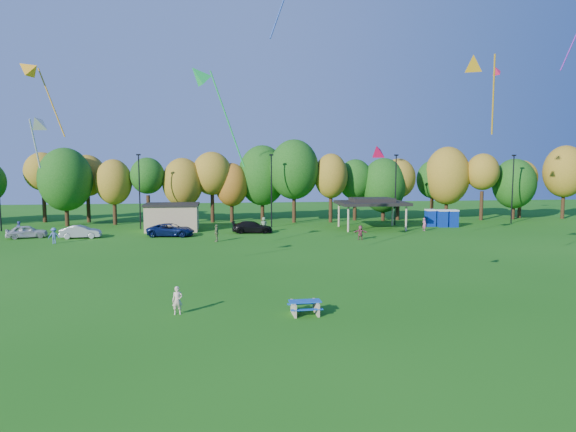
{
  "coord_description": "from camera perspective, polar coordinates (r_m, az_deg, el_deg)",
  "views": [
    {
      "loc": [
        -3.73,
        -23.59,
        8.09
      ],
      "look_at": [
        -0.1,
        6.0,
        4.96
      ],
      "focal_mm": 32.0,
      "sensor_mm": 36.0,
      "label": 1
    }
  ],
  "objects": [
    {
      "name": "far_person_0",
      "position": [
        53.04,
        -7.94,
        -1.88
      ],
      "size": [
        0.63,
        1.1,
        1.78
      ],
      "primitive_type": "imported",
      "rotation": [
        0.0,
        0.0,
        4.52
      ],
      "color": "#7B8652",
      "rests_on": "ground"
    },
    {
      "name": "car_d",
      "position": [
        59.12,
        -3.99,
        -1.23
      ],
      "size": [
        4.8,
        2.28,
        1.35
      ],
      "primitive_type": "imported",
      "rotation": [
        0.0,
        0.0,
        1.49
      ],
      "color": "black",
      "rests_on": "ground"
    },
    {
      "name": "kite_13",
      "position": [
        34.86,
        -26.06,
        9.31
      ],
      "size": [
        1.17,
        2.18,
        3.47
      ],
      "color": "#B0B0B0"
    },
    {
      "name": "car_c",
      "position": [
        57.73,
        -12.88,
        -1.52
      ],
      "size": [
        5.35,
        2.99,
        1.41
      ],
      "primitive_type": "imported",
      "rotation": [
        0.0,
        0.0,
        1.44
      ],
      "color": "#0C1A4A",
      "rests_on": "ground"
    },
    {
      "name": "kite_8",
      "position": [
        27.52,
        9.95,
        7.19
      ],
      "size": [
        1.22,
        1.29,
        1.04
      ],
      "color": "#C90B41"
    },
    {
      "name": "kite_2",
      "position": [
        58.62,
        22.11,
        14.8
      ],
      "size": [
        1.68,
        1.49,
        1.38
      ],
      "color": "#F21C49"
    },
    {
      "name": "utility_building",
      "position": [
        62.25,
        -12.75,
        -0.11
      ],
      "size": [
        6.3,
        4.3,
        3.25
      ],
      "color": "tan",
      "rests_on": "ground"
    },
    {
      "name": "kite_11",
      "position": [
        40.44,
        -27.05,
        14.33
      ],
      "size": [
        3.29,
        1.58,
        5.45
      ],
      "color": "orange"
    },
    {
      "name": "far_person_2",
      "position": [
        59.46,
        -2.7,
        -0.98
      ],
      "size": [
        0.89,
        0.6,
        1.78
      ],
      "primitive_type": "imported",
      "rotation": [
        0.0,
        0.0,
        3.18
      ],
      "color": "#698B5F",
      "rests_on": "ground"
    },
    {
      "name": "far_person_1",
      "position": [
        64.03,
        -27.69,
        -1.24
      ],
      "size": [
        0.88,
        0.96,
        1.59
      ],
      "primitive_type": "imported",
      "rotation": [
        0.0,
        0.0,
        2.03
      ],
      "color": "#555CBD",
      "rests_on": "ground"
    },
    {
      "name": "kite_5",
      "position": [
        37.77,
        -9.86,
        15.07
      ],
      "size": [
        4.34,
        2.0,
        7.41
      ],
      "color": "green"
    },
    {
      "name": "lamp_posts",
      "position": [
        63.93,
        -1.86,
        3.12
      ],
      "size": [
        64.5,
        0.25,
        9.09
      ],
      "color": "black",
      "rests_on": "ground"
    },
    {
      "name": "car_b",
      "position": [
        59.2,
        -22.04,
        -1.64
      ],
      "size": [
        4.25,
        1.76,
        1.37
      ],
      "primitive_type": "imported",
      "rotation": [
        0.0,
        0.0,
        1.65
      ],
      "color": "#ACABB1",
      "rests_on": "ground"
    },
    {
      "name": "pavilion",
      "position": [
        63.32,
        9.28,
        1.5
      ],
      "size": [
        8.2,
        6.2,
        3.77
      ],
      "color": "tan",
      "rests_on": "ground"
    },
    {
      "name": "kite_flyer",
      "position": [
        28.31,
        -12.18,
        -9.16
      ],
      "size": [
        0.58,
        0.4,
        1.51
      ],
      "primitive_type": "imported",
      "rotation": [
        0.0,
        0.0,
        0.07
      ],
      "color": "beige",
      "rests_on": "ground"
    },
    {
      "name": "kite_10",
      "position": [
        36.2,
        19.97,
        15.69
      ],
      "size": [
        2.13,
        3.15,
        5.44
      ],
      "color": "orange"
    },
    {
      "name": "picnic_table",
      "position": [
        27.82,
        1.89,
        -10.0
      ],
      "size": [
        1.75,
        1.47,
        0.74
      ],
      "rotation": [
        0.0,
        0.0,
        0.03
      ],
      "color": "tan",
      "rests_on": "ground"
    },
    {
      "name": "far_person_4",
      "position": [
        56.31,
        -24.57,
        -2.0
      ],
      "size": [
        1.15,
        0.85,
        1.59
      ],
      "primitive_type": "imported",
      "rotation": [
        0.0,
        0.0,
        0.27
      ],
      "color": "#5067B1",
      "rests_on": "ground"
    },
    {
      "name": "porta_potties",
      "position": [
        67.38,
        16.71,
        -0.22
      ],
      "size": [
        3.75,
        2.03,
        2.18
      ],
      "color": "navy",
      "rests_on": "ground"
    },
    {
      "name": "tree_line",
      "position": [
        69.19,
        -4.77,
        4.16
      ],
      "size": [
        93.57,
        10.55,
        11.15
      ],
      "color": "black",
      "rests_on": "ground"
    },
    {
      "name": "car_a",
      "position": [
        61.72,
        -27.03,
        -1.55
      ],
      "size": [
        4.38,
        2.7,
        1.39
      ],
      "primitive_type": "imported",
      "rotation": [
        0.0,
        0.0,
        1.85
      ],
      "color": "beige",
      "rests_on": "ground"
    },
    {
      "name": "ground",
      "position": [
        25.22,
        1.92,
        -12.73
      ],
      "size": [
        160.0,
        160.0,
        0.0
      ],
      "primitive_type": "plane",
      "color": "#19600F",
      "rests_on": "ground"
    },
    {
      "name": "far_person_3",
      "position": [
        54.24,
        8.04,
        -1.83
      ],
      "size": [
        1.49,
        0.77,
        1.53
      ],
      "primitive_type": "imported",
      "rotation": [
        0.0,
        0.0,
        6.05
      ],
      "color": "brown",
      "rests_on": "ground"
    },
    {
      "name": "far_person_5",
      "position": [
        62.75,
        14.9,
        -0.9
      ],
      "size": [
        0.54,
        0.66,
        1.57
      ],
      "primitive_type": "imported",
      "rotation": [
        0.0,
        0.0,
        1.89
      ],
      "color": "#BA5778",
      "rests_on": "ground"
    }
  ]
}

